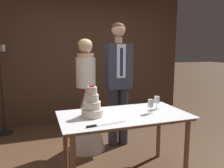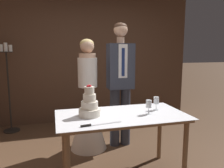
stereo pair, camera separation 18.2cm
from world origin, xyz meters
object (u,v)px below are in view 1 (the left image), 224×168
Objects in this scene: cake_table at (124,122)px; wine_glass_near at (157,100)px; bride at (86,110)px; wine_glass_middle at (151,104)px; candle_stand at (2,89)px; tiered_cake at (92,106)px; groom at (118,79)px; cake_knife at (99,125)px.

wine_glass_near is at bearing 8.96° from cake_table.
wine_glass_middle is at bearing -59.87° from bride.
cake_table is at bearing -52.09° from candle_stand.
tiered_cake is 0.22× the size of candle_stand.
candle_stand is at bearing 131.95° from wine_glass_middle.
bride is 0.66m from groom.
cake_table is 4.17× the size of tiered_cake.
tiered_cake is 0.88m from bride.
candle_stand is at bearing 148.65° from groom.
cake_table is 3.47× the size of cake_knife.
tiered_cake is 0.81m from wine_glass_near.
candle_stand is (-1.13, 2.21, 0.05)m from cake_knife.
wine_glass_near is at bearing 14.83° from cake_knife.
tiered_cake is (-0.36, 0.04, 0.20)m from cake_table.
candle_stand is at bearing 127.91° from cake_table.
cake_table is 2.45m from candle_stand.
candle_stand is at bearing 136.46° from wine_glass_near.
candle_stand is (-1.75, 1.07, -0.22)m from groom.
wine_glass_middle reaches higher than cake_knife.
cake_table is 0.89× the size of bride.
tiered_cake is 0.33m from cake_knife.
tiered_cake is at bearing 173.71° from cake_table.
groom is (-0.20, 0.79, 0.16)m from wine_glass_near.
cake_knife is 2.56× the size of wine_glass_middle.
wine_glass_middle is 0.10× the size of bride.
groom is (0.61, 0.82, 0.16)m from tiered_cake.
groom is 2.06m from candle_stand.
tiered_cake reaches higher than cake_table.
cake_knife is 0.26× the size of bride.
groom is at bearing 73.94° from cake_table.
cake_table is 0.77× the size of groom.
groom is at bearing 53.33° from cake_knife.
cake_table is 0.90× the size of candle_stand.
cake_table is at bearing -106.06° from groom.
cake_table is 0.97m from groom.
cake_knife is at bearing -118.75° from groom.
groom reaches higher than wine_glass_middle.
wine_glass_middle is 0.09× the size of groom.
groom is (-0.04, 0.93, 0.16)m from wine_glass_middle.
candle_stand is at bearing 109.13° from cake_knife.
tiered_cake is at bearing 170.74° from wine_glass_middle.
cake_table is 0.36m from wine_glass_middle.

